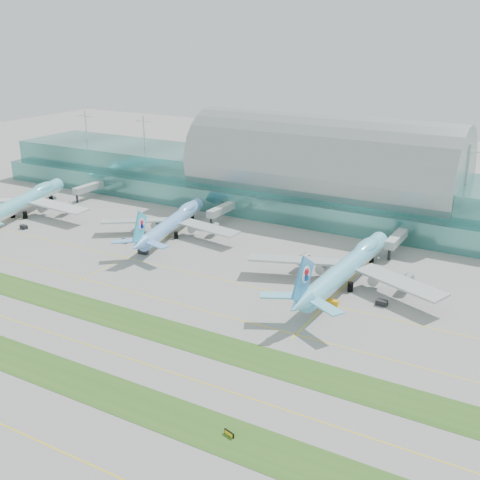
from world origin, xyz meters
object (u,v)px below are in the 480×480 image
Objects in this scene: airliner_c at (348,266)px; airliner_a at (23,201)px; terminal at (323,181)px; airliner_b at (173,221)px; taxiway_sign_east at (229,434)px.

airliner_a is at bearing -179.08° from airliner_c.
terminal reaches higher than airliner_a.
airliner_b is (73.10, 10.92, -0.87)m from airliner_a.
airliner_c reaches higher than taxiway_sign_east.
terminal is 163.24m from taxiway_sign_east.
airliner_a is at bearing 175.56° from airliner_b.
airliner_a reaches higher than taxiway_sign_east.
airliner_c is at bearing -61.82° from terminal.
airliner_a is 73.92m from airliner_b.
airliner_c is 84.83m from taxiway_sign_east.
airliner_c is (150.56, -1.81, -0.13)m from airliner_a.
airliner_a reaches higher than airliner_c.
airliner_b reaches higher than taxiway_sign_east.
airliner_a reaches higher than airliner_b.
taxiway_sign_east is (156.77, -86.21, -5.95)m from airliner_a.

